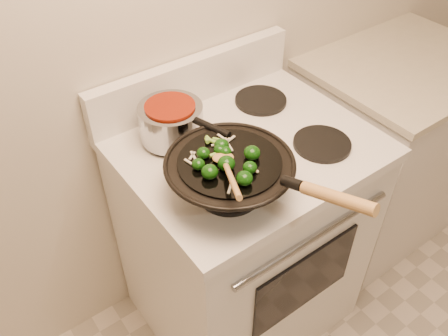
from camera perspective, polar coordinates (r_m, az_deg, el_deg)
stove at (r=1.81m, az=2.23°, el=-8.04°), size 0.78×0.67×1.08m
counter_unit at (r=2.32m, az=18.81°, el=2.17°), size 0.77×0.62×0.91m
wok at (r=1.27m, az=0.81°, el=-0.84°), size 0.35×0.58×0.22m
stirfry at (r=1.22m, az=0.36°, el=0.94°), size 0.18×0.22×0.04m
wooden_spoon at (r=1.17m, az=0.38°, el=-0.02°), size 0.15×0.24×0.10m
saucepan at (r=1.47m, az=-6.31°, el=5.58°), size 0.20×0.31×0.12m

